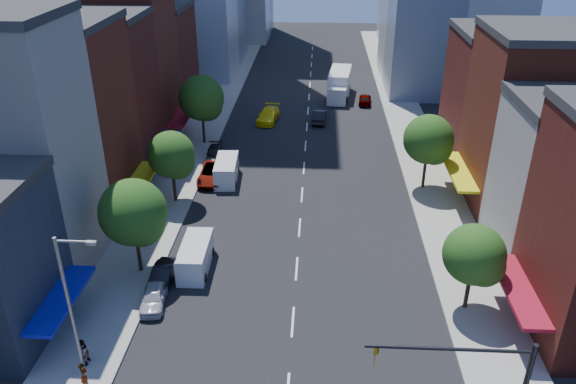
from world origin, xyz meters
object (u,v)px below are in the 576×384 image
(traffic_car_far, at_px, (365,99))
(pedestrian_far, at_px, (83,353))
(box_truck, at_px, (339,85))
(parked_car_second, at_px, (163,275))
(parked_car_front, at_px, (154,296))
(traffic_car_oncoming, at_px, (319,116))
(parked_car_rear, at_px, (215,154))
(taxi, at_px, (268,115))
(cargo_van_near, at_px, (195,257))
(cargo_van_far, at_px, (226,171))
(parked_car_third, at_px, (212,174))
(pedestrian_near, at_px, (84,375))

(traffic_car_far, xyz_separation_m, pedestrian_far, (-19.72, -49.99, 0.34))
(traffic_car_far, height_order, box_truck, box_truck)
(parked_car_second, distance_m, pedestrian_far, 8.69)
(parked_car_front, xyz_separation_m, pedestrian_far, (-2.56, -5.89, 0.36))
(traffic_car_oncoming, relative_size, traffic_car_far, 1.15)
(box_truck, bearing_deg, parked_car_second, -100.69)
(traffic_car_oncoming, bearing_deg, parked_car_front, 76.86)
(parked_car_rear, distance_m, box_truck, 26.53)
(taxi, relative_size, box_truck, 0.59)
(parked_car_front, height_order, parked_car_rear, parked_car_front)
(cargo_van_near, bearing_deg, parked_car_rear, 94.89)
(parked_car_second, bearing_deg, cargo_van_far, 86.12)
(parked_car_second, relative_size, pedestrian_far, 2.29)
(taxi, bearing_deg, parked_car_third, -96.08)
(cargo_van_near, xyz_separation_m, traffic_car_oncoming, (9.00, 32.34, -0.29))
(parked_car_third, bearing_deg, cargo_van_near, -85.85)
(parked_car_front, height_order, parked_car_second, same)
(parked_car_second, height_order, taxi, taxi)
(parked_car_second, xyz_separation_m, box_truck, (13.70, 44.64, 1.07))
(cargo_van_near, distance_m, taxi, 32.37)
(cargo_van_near, bearing_deg, parked_car_front, -116.06)
(taxi, distance_m, traffic_car_oncoming, 6.38)
(parked_car_rear, relative_size, cargo_van_near, 0.89)
(parked_car_rear, height_order, cargo_van_far, cargo_van_far)
(parked_car_second, distance_m, taxi, 34.41)
(parked_car_front, height_order, pedestrian_far, pedestrian_far)
(cargo_van_near, bearing_deg, box_truck, 73.92)
(taxi, bearing_deg, parked_car_rear, -103.81)
(traffic_car_far, xyz_separation_m, pedestrian_near, (-18.97, -51.71, 0.31))
(cargo_van_near, relative_size, cargo_van_far, 0.97)
(cargo_van_near, relative_size, taxi, 0.91)
(parked_car_third, relative_size, parked_car_rear, 1.22)
(parked_car_third, bearing_deg, parked_car_rear, 95.78)
(box_truck, xyz_separation_m, pedestrian_near, (-15.51, -54.65, -0.73))
(parked_car_third, xyz_separation_m, traffic_car_oncoming, (10.39, 17.30, 0.01))
(parked_car_second, distance_m, pedestrian_near, 10.18)
(parked_car_rear, bearing_deg, traffic_car_oncoming, 42.02)
(parked_car_second, bearing_deg, pedestrian_near, -97.33)
(parked_car_third, distance_m, traffic_car_far, 29.84)
(pedestrian_near, bearing_deg, pedestrian_far, 9.04)
(parked_car_second, relative_size, traffic_car_far, 0.99)
(parked_car_second, distance_m, cargo_van_far, 17.00)
(taxi, distance_m, traffic_car_far, 14.67)
(parked_car_second, distance_m, traffic_car_oncoming, 35.90)
(box_truck, bearing_deg, parked_car_third, -108.87)
(parked_car_front, xyz_separation_m, traffic_car_far, (17.16, 44.11, 0.03))
(pedestrian_far, bearing_deg, cargo_van_far, 176.14)
(cargo_van_far, height_order, taxi, cargo_van_far)
(traffic_car_far, bearing_deg, taxi, 36.70)
(cargo_van_far, distance_m, taxi, 17.42)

